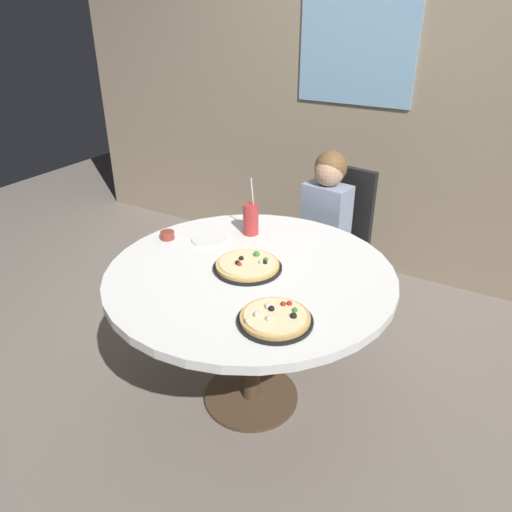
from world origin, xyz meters
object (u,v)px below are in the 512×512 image
(pizza_cheese, at_px, (248,265))
(sauce_bowl, at_px, (167,235))
(pizza_veggie, at_px, (275,318))
(plate_small, at_px, (210,239))
(chair_wooden, at_px, (333,236))
(dining_table, at_px, (250,288))
(diner_child, at_px, (317,253))
(soda_cup, at_px, (251,219))

(pizza_cheese, relative_size, sauce_bowl, 4.42)
(pizza_veggie, distance_m, plate_small, 0.77)
(chair_wooden, distance_m, pizza_veggie, 1.30)
(dining_table, bearing_deg, pizza_cheese, 157.21)
(diner_child, distance_m, soda_cup, 0.60)
(sauce_bowl, distance_m, plate_small, 0.21)
(pizza_cheese, height_order, plate_small, pizza_cheese)
(pizza_veggie, bearing_deg, dining_table, 134.24)
(chair_wooden, xyz_separation_m, plate_small, (-0.35, -0.80, 0.22))
(soda_cup, bearing_deg, dining_table, -59.34)
(chair_wooden, bearing_deg, diner_child, -97.19)
(dining_table, distance_m, soda_cup, 0.42)
(pizza_veggie, xyz_separation_m, plate_small, (-0.62, 0.45, -0.01))
(dining_table, bearing_deg, chair_wooden, 89.26)
(chair_wooden, relative_size, plate_small, 5.28)
(pizza_veggie, height_order, pizza_cheese, pizza_cheese)
(dining_table, height_order, sauce_bowl, sauce_bowl)
(dining_table, distance_m, plate_small, 0.38)
(dining_table, relative_size, pizza_veggie, 4.48)
(diner_child, bearing_deg, pizza_cheese, -90.59)
(sauce_bowl, height_order, plate_small, sauce_bowl)
(plate_small, bearing_deg, pizza_cheese, -25.90)
(diner_child, relative_size, pizza_veggie, 3.76)
(diner_child, height_order, pizza_veggie, diner_child)
(chair_wooden, relative_size, soda_cup, 3.10)
(dining_table, relative_size, diner_child, 1.19)
(plate_small, bearing_deg, sauce_bowl, -153.66)
(chair_wooden, distance_m, sauce_bowl, 1.07)
(pizza_cheese, height_order, sauce_bowl, pizza_cheese)
(pizza_cheese, xyz_separation_m, soda_cup, (-0.18, 0.33, 0.06))
(chair_wooden, relative_size, pizza_veggie, 3.30)
(pizza_veggie, relative_size, sauce_bowl, 4.11)
(chair_wooden, xyz_separation_m, soda_cup, (-0.21, -0.63, 0.30))
(diner_child, bearing_deg, dining_table, -89.24)
(sauce_bowl, relative_size, plate_small, 0.39)
(diner_child, relative_size, soda_cup, 3.53)
(soda_cup, bearing_deg, pizza_cheese, -61.17)
(chair_wooden, bearing_deg, plate_small, -113.50)
(dining_table, xyz_separation_m, pizza_veggie, (0.28, -0.29, 0.11))
(soda_cup, relative_size, plate_small, 1.70)
(diner_child, distance_m, pizza_cheese, 0.83)
(pizza_cheese, relative_size, plate_small, 1.72)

